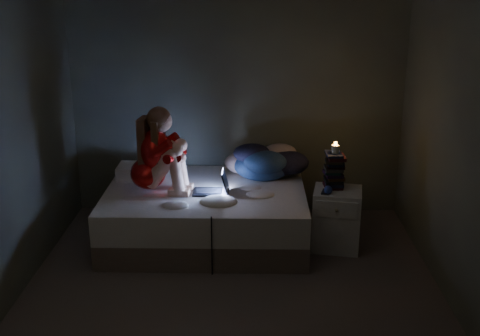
{
  "coord_description": "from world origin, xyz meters",
  "views": [
    {
      "loc": [
        0.16,
        -4.54,
        2.65
      ],
      "look_at": [
        0.05,
        1.0,
        0.8
      ],
      "focal_mm": 45.19,
      "sensor_mm": 36.0,
      "label": 1
    }
  ],
  "objects_px": {
    "bed": "(206,214)",
    "laptop": "(210,181)",
    "phone": "(327,193)",
    "nightstand": "(336,219)",
    "woman": "(147,149)",
    "candle": "(335,147)"
  },
  "relations": [
    {
      "from": "bed",
      "to": "nightstand",
      "type": "height_order",
      "value": "nightstand"
    },
    {
      "from": "woman",
      "to": "laptop",
      "type": "bearing_deg",
      "value": 2.23
    },
    {
      "from": "nightstand",
      "to": "phone",
      "type": "distance_m",
      "value": 0.34
    },
    {
      "from": "nightstand",
      "to": "phone",
      "type": "relative_size",
      "value": 4.32
    },
    {
      "from": "woman",
      "to": "phone",
      "type": "height_order",
      "value": "woman"
    },
    {
      "from": "phone",
      "to": "bed",
      "type": "bearing_deg",
      "value": 172.28
    },
    {
      "from": "woman",
      "to": "candle",
      "type": "height_order",
      "value": "woman"
    },
    {
      "from": "woman",
      "to": "laptop",
      "type": "height_order",
      "value": "woman"
    },
    {
      "from": "bed",
      "to": "laptop",
      "type": "xyz_separation_m",
      "value": [
        0.06,
        -0.12,
        0.39
      ]
    },
    {
      "from": "bed",
      "to": "candle",
      "type": "bearing_deg",
      "value": -4.44
    },
    {
      "from": "woman",
      "to": "phone",
      "type": "bearing_deg",
      "value": 1.49
    },
    {
      "from": "nightstand",
      "to": "phone",
      "type": "height_order",
      "value": "phone"
    },
    {
      "from": "woman",
      "to": "nightstand",
      "type": "relative_size",
      "value": 1.42
    },
    {
      "from": "woman",
      "to": "phone",
      "type": "relative_size",
      "value": 6.12
    },
    {
      "from": "laptop",
      "to": "nightstand",
      "type": "height_order",
      "value": "laptop"
    },
    {
      "from": "woman",
      "to": "laptop",
      "type": "xyz_separation_m",
      "value": [
        0.61,
        -0.06,
        -0.31
      ]
    },
    {
      "from": "candle",
      "to": "phone",
      "type": "xyz_separation_m",
      "value": [
        -0.08,
        -0.16,
        -0.4
      ]
    },
    {
      "from": "bed",
      "to": "phone",
      "type": "bearing_deg",
      "value": -12.28
    },
    {
      "from": "laptop",
      "to": "nightstand",
      "type": "bearing_deg",
      "value": -1.68
    },
    {
      "from": "nightstand",
      "to": "candle",
      "type": "distance_m",
      "value": 0.72
    },
    {
      "from": "phone",
      "to": "candle",
      "type": "bearing_deg",
      "value": 68.35
    },
    {
      "from": "laptop",
      "to": "phone",
      "type": "relative_size",
      "value": 2.47
    }
  ]
}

